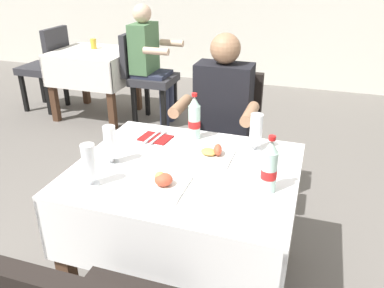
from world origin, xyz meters
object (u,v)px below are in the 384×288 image
(plate_near_camera, at_px, (161,183))
(beer_glass_left, at_px, (256,132))
(plate_far_diner, at_px, (211,154))
(background_chair_left, at_px, (47,64))
(background_dining_table, at_px, (95,69))
(main_dining_table, at_px, (186,197))
(background_table_tumbler, at_px, (93,44))
(seated_diner_far, at_px, (221,120))
(cola_bottle_secondary, at_px, (194,119))
(napkin_cutlery_set, at_px, (156,138))
(beer_glass_right, at_px, (110,144))
(cola_bottle_primary, at_px, (269,167))
(beer_glass_middle, at_px, (89,165))
(background_chair_right, at_px, (146,73))
(chair_far_diner_seat, at_px, (225,136))
(background_patron, at_px, (149,59))

(plate_near_camera, relative_size, beer_glass_left, 1.16)
(plate_far_diner, relative_size, background_chair_left, 0.24)
(background_dining_table, bearing_deg, main_dining_table, -49.94)
(background_dining_table, distance_m, background_table_tumbler, 0.27)
(seated_diner_far, height_order, beer_glass_left, seated_diner_far)
(cola_bottle_secondary, height_order, napkin_cutlery_set, cola_bottle_secondary)
(beer_glass_left, height_order, background_chair_left, background_chair_left)
(beer_glass_left, bearing_deg, beer_glass_right, -150.35)
(beer_glass_left, bearing_deg, cola_bottle_primary, -72.21)
(beer_glass_middle, xyz_separation_m, napkin_cutlery_set, (0.08, 0.55, -0.10))
(beer_glass_right, relative_size, background_table_tumbler, 1.79)
(cola_bottle_secondary, bearing_deg, plate_far_diner, -52.24)
(plate_near_camera, bearing_deg, beer_glass_right, 157.64)
(beer_glass_middle, xyz_separation_m, beer_glass_right, (-0.01, 0.21, 0.00))
(background_dining_table, bearing_deg, cola_bottle_primary, -45.31)
(cola_bottle_primary, distance_m, napkin_cutlery_set, 0.77)
(beer_glass_right, distance_m, background_chair_left, 3.09)
(main_dining_table, distance_m, plate_far_diner, 0.25)
(plate_far_diner, bearing_deg, background_dining_table, 133.31)
(seated_diner_far, height_order, background_chair_right, seated_diner_far)
(chair_far_diner_seat, xyz_separation_m, plate_far_diner, (0.09, -0.70, 0.21))
(beer_glass_middle, distance_m, background_chair_right, 2.62)
(napkin_cutlery_set, bearing_deg, cola_bottle_secondary, 20.55)
(plate_near_camera, height_order, background_chair_left, background_chair_left)
(beer_glass_left, bearing_deg, chair_far_diner_seat, 117.47)
(beer_glass_left, xyz_separation_m, background_dining_table, (-2.11, 1.88, -0.30))
(main_dining_table, bearing_deg, chair_far_diner_seat, 90.00)
(main_dining_table, relative_size, beer_glass_middle, 5.38)
(chair_far_diner_seat, xyz_separation_m, cola_bottle_primary, (0.41, -0.93, 0.31))
(beer_glass_middle, height_order, beer_glass_right, beer_glass_middle)
(chair_far_diner_seat, bearing_deg, plate_near_camera, -92.43)
(beer_glass_right, relative_size, cola_bottle_secondary, 0.75)
(napkin_cutlery_set, xyz_separation_m, background_table_tumbler, (-1.60, 2.01, 0.05))
(seated_diner_far, xyz_separation_m, background_table_tumbler, (-1.86, 1.54, 0.09))
(plate_near_camera, height_order, cola_bottle_secondary, cola_bottle_secondary)
(main_dining_table, distance_m, background_patron, 2.47)
(beer_glass_left, bearing_deg, background_dining_table, 138.35)
(chair_far_diner_seat, xyz_separation_m, background_patron, (-1.15, 1.33, 0.16))
(cola_bottle_primary, xyz_separation_m, background_patron, (-1.56, 2.26, -0.15))
(background_chair_left, bearing_deg, beer_glass_left, -34.46)
(plate_near_camera, distance_m, background_dining_table, 2.98)
(napkin_cutlery_set, xyz_separation_m, background_patron, (-0.88, 1.91, -0.04))
(main_dining_table, height_order, background_patron, background_patron)
(beer_glass_middle, relative_size, background_chair_right, 0.21)
(seated_diner_far, distance_m, beer_glass_right, 0.89)
(cola_bottle_primary, relative_size, napkin_cutlery_set, 1.35)
(plate_far_diner, bearing_deg, chair_far_diner_seat, 97.00)
(background_dining_table, xyz_separation_m, background_chair_right, (0.63, 0.00, 0.00))
(napkin_cutlery_set, distance_m, background_chair_right, 2.14)
(beer_glass_middle, bearing_deg, beer_glass_right, 93.72)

